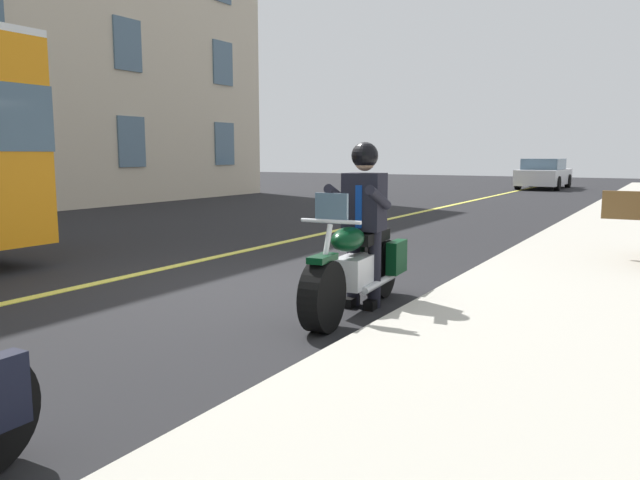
{
  "coord_description": "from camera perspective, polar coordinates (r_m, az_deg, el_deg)",
  "views": [
    {
      "loc": [
        5.87,
        4.27,
        1.62
      ],
      "look_at": [
        0.53,
        1.13,
        0.75
      ],
      "focal_mm": 34.61,
      "sensor_mm": 36.0,
      "label": 1
    }
  ],
  "objects": [
    {
      "name": "ground_plane",
      "position": [
        7.44,
        -5.45,
        -4.63
      ],
      "size": [
        80.0,
        80.0,
        0.0
      ],
      "primitive_type": "plane",
      "color": "black"
    },
    {
      "name": "motorcycle_main",
      "position": [
        6.38,
        3.44,
        -2.58
      ],
      "size": [
        2.22,
        0.73,
        1.26
      ],
      "color": "black",
      "rests_on": "ground_plane"
    },
    {
      "name": "rider_main",
      "position": [
        6.47,
        4.07,
        2.79
      ],
      "size": [
        0.66,
        0.59,
        1.74
      ],
      "color": "black",
      "rests_on": "ground_plane"
    },
    {
      "name": "lane_center_stripe",
      "position": [
        8.74,
        -16.16,
        -2.98
      ],
      "size": [
        60.0,
        0.16,
        0.01
      ],
      "primitive_type": "cube",
      "color": "#E5DB4C",
      "rests_on": "ground_plane"
    },
    {
      "name": "car_silver",
      "position": [
        30.86,
        20.0,
        5.77
      ],
      "size": [
        4.6,
        1.92,
        1.4
      ],
      "color": "silver",
      "rests_on": "ground_plane"
    }
  ]
}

